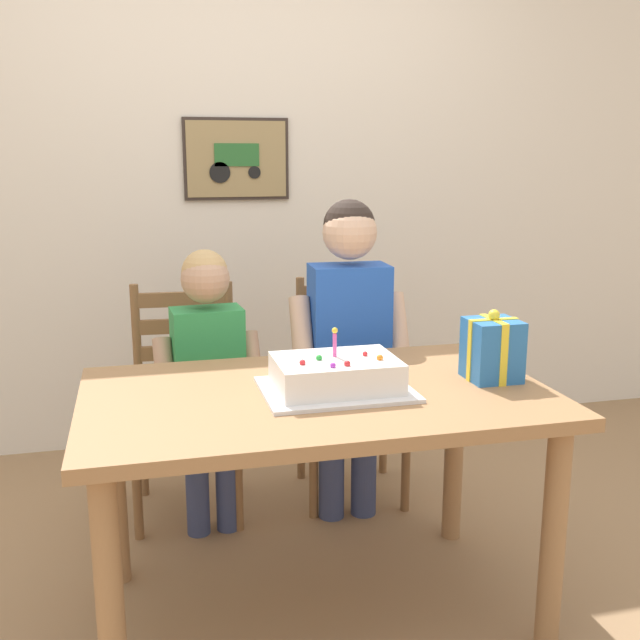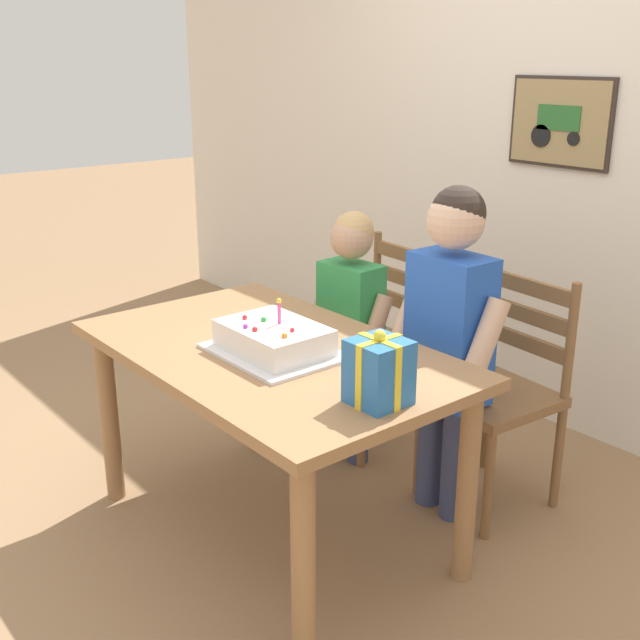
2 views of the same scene
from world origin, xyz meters
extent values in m
plane|color=#997551|center=(0.00, 0.00, 0.00)|extent=(20.00, 20.00, 0.00)
cube|color=silver|center=(0.00, 1.64, 1.30)|extent=(6.40, 0.08, 2.60)
cube|color=#332823|center=(-0.01, 1.59, 1.41)|extent=(0.51, 0.02, 0.39)
cube|color=#9E8456|center=(-0.01, 1.58, 1.41)|extent=(0.48, 0.01, 0.36)
cube|color=#28662D|center=(-0.01, 1.58, 1.43)|extent=(0.22, 0.01, 0.11)
cylinder|color=black|center=(-0.09, 1.58, 1.35)|extent=(0.10, 0.01, 0.10)
cylinder|color=black|center=(0.08, 1.58, 1.35)|extent=(0.06, 0.01, 0.06)
cube|color=#9E7047|center=(0.00, 0.00, 0.72)|extent=(1.39, 0.85, 0.04)
cylinder|color=#9E7047|center=(-0.61, -0.34, 0.35)|extent=(0.07, 0.07, 0.70)
cylinder|color=#9E7047|center=(0.61, -0.34, 0.35)|extent=(0.07, 0.07, 0.70)
cylinder|color=#9E7047|center=(-0.61, 0.34, 0.35)|extent=(0.07, 0.07, 0.70)
cylinder|color=#9E7047|center=(0.61, 0.34, 0.35)|extent=(0.07, 0.07, 0.70)
cube|color=silver|center=(0.05, -0.02, 0.75)|extent=(0.44, 0.34, 0.01)
cube|color=white|center=(0.05, -0.02, 0.80)|extent=(0.36, 0.26, 0.09)
cylinder|color=#E04C9E|center=(0.05, 0.00, 0.88)|extent=(0.01, 0.01, 0.07)
sphere|color=yellow|center=(0.05, 0.00, 0.92)|extent=(0.02, 0.02, 0.02)
sphere|color=orange|center=(0.17, -0.07, 0.85)|extent=(0.02, 0.02, 0.02)
sphere|color=red|center=(0.06, -0.11, 0.85)|extent=(0.02, 0.02, 0.02)
sphere|color=red|center=(-0.06, -0.06, 0.85)|extent=(0.02, 0.02, 0.02)
sphere|color=red|center=(0.14, -0.01, 0.85)|extent=(0.02, 0.02, 0.02)
sphere|color=green|center=(0.00, -0.03, 0.85)|extent=(0.02, 0.02, 0.02)
sphere|color=purple|center=(0.02, -0.11, 0.85)|extent=(0.02, 0.02, 0.02)
cube|color=#286BB7|center=(0.56, -0.02, 0.84)|extent=(0.15, 0.15, 0.19)
cube|color=yellow|center=(0.56, -0.02, 0.84)|extent=(0.16, 0.02, 0.20)
cube|color=yellow|center=(0.56, -0.02, 0.84)|extent=(0.02, 0.16, 0.20)
sphere|color=yellow|center=(0.56, -0.02, 0.95)|extent=(0.04, 0.04, 0.04)
cube|color=brown|center=(-0.34, 0.79, 0.45)|extent=(0.45, 0.45, 0.04)
cylinder|color=brown|center=(-0.17, 0.59, 0.21)|extent=(0.04, 0.04, 0.43)
cylinder|color=brown|center=(-0.55, 0.62, 0.21)|extent=(0.04, 0.04, 0.43)
cylinder|color=brown|center=(-0.14, 0.97, 0.21)|extent=(0.04, 0.04, 0.43)
cylinder|color=brown|center=(-0.52, 0.99, 0.21)|extent=(0.04, 0.04, 0.43)
cylinder|color=brown|center=(-0.14, 0.97, 0.70)|extent=(0.04, 0.04, 0.45)
cylinder|color=brown|center=(-0.52, 0.99, 0.70)|extent=(0.04, 0.04, 0.45)
cube|color=brown|center=(-0.33, 0.98, 0.63)|extent=(0.36, 0.05, 0.06)
cube|color=brown|center=(-0.33, 0.98, 0.74)|extent=(0.36, 0.05, 0.06)
cube|color=brown|center=(-0.33, 0.98, 0.85)|extent=(0.36, 0.05, 0.06)
cube|color=brown|center=(0.34, 0.79, 0.45)|extent=(0.46, 0.46, 0.04)
cylinder|color=brown|center=(0.52, 0.58, 0.21)|extent=(0.04, 0.04, 0.43)
cylinder|color=brown|center=(0.14, 0.62, 0.21)|extent=(0.04, 0.04, 0.43)
cylinder|color=brown|center=(0.55, 0.96, 0.21)|extent=(0.04, 0.04, 0.43)
cylinder|color=brown|center=(0.17, 1.00, 0.21)|extent=(0.04, 0.04, 0.43)
cylinder|color=brown|center=(0.55, 0.96, 0.70)|extent=(0.04, 0.04, 0.45)
cylinder|color=brown|center=(0.17, 1.00, 0.70)|extent=(0.04, 0.04, 0.45)
cube|color=brown|center=(0.36, 0.98, 0.63)|extent=(0.36, 0.06, 0.06)
cube|color=brown|center=(0.36, 0.98, 0.74)|extent=(0.36, 0.06, 0.06)
cube|color=brown|center=(0.36, 0.98, 0.85)|extent=(0.36, 0.06, 0.06)
cylinder|color=#38426B|center=(0.34, 0.60, 0.24)|extent=(0.10, 0.10, 0.48)
cylinder|color=#38426B|center=(0.21, 0.61, 0.24)|extent=(0.10, 0.10, 0.48)
cube|color=blue|center=(0.28, 0.60, 0.75)|extent=(0.30, 0.20, 0.55)
cylinder|color=#E0B293|center=(0.46, 0.56, 0.73)|extent=(0.09, 0.23, 0.36)
cylinder|color=#E0B293|center=(0.09, 0.58, 0.73)|extent=(0.09, 0.23, 0.36)
sphere|color=#E0B293|center=(0.28, 0.60, 1.15)|extent=(0.21, 0.21, 0.21)
sphere|color=#2D231E|center=(0.28, 0.61, 1.17)|extent=(0.20, 0.20, 0.20)
cylinder|color=#38426B|center=(-0.21, 0.61, 0.21)|extent=(0.09, 0.09, 0.41)
cylinder|color=#38426B|center=(-0.32, 0.60, 0.21)|extent=(0.09, 0.09, 0.41)
cube|color=#2D934C|center=(-0.27, 0.60, 0.65)|extent=(0.27, 0.17, 0.47)
cylinder|color=tan|center=(-0.10, 0.58, 0.63)|extent=(0.08, 0.20, 0.31)
cylinder|color=tan|center=(-0.43, 0.56, 0.63)|extent=(0.08, 0.20, 0.31)
sphere|color=tan|center=(-0.27, 0.60, 0.99)|extent=(0.18, 0.18, 0.18)
sphere|color=tan|center=(-0.27, 0.61, 1.02)|extent=(0.17, 0.17, 0.17)
camera|label=1|loc=(-0.51, -2.05, 1.43)|focal=41.50mm
camera|label=2|loc=(2.04, -1.46, 1.70)|focal=43.80mm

